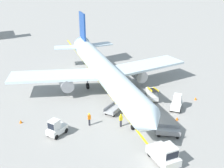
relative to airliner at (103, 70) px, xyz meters
The scene contains 14 objects.
ground_plane 11.50m from the airliner, 82.84° to the right, with size 300.00×300.00×0.00m, color gray.
taxi_line_yellow 6.81m from the airliner, 90.37° to the right, with size 0.30×80.00×0.01m, color yellow.
airliner is the anchor object (origin of this frame).
pushback_tug 18.96m from the airliner, 92.21° to the right, with size 2.01×3.66×2.20m.
baggage_tug_near_wing 12.17m from the airliner, 54.14° to the right, with size 2.60×2.63×2.10m.
baggage_tug_by_cargo_door 13.89m from the airliner, 134.60° to the right, with size 2.71×2.45×2.10m.
belt_loader_forward_hold 8.18m from the airliner, 43.45° to the right, with size 3.11×5.09×2.59m.
baggage_cart_loaded 15.17m from the airliner, 80.86° to the right, with size 3.62×2.79×0.94m.
baggage_cart_empty_trailing 7.94m from the airliner, 100.28° to the right, with size 3.52×2.90×0.94m.
ground_crew_marshaller 11.29m from the airliner, 99.96° to the right, with size 0.36×0.24×1.70m.
ground_crew_wing_walker 10.88m from the airliner, 120.47° to the right, with size 0.36×0.24×1.70m.
safety_cone_nose_left 14.53m from the airliner, 158.14° to the right, with size 0.36×0.36×0.44m, color orange.
safety_cone_nose_right 13.70m from the airliner, 66.33° to the right, with size 0.36×0.36×0.44m, color orange.
safety_cone_wingtip_left 14.36m from the airliner, 36.28° to the right, with size 0.36×0.36×0.44m, color orange.
Camera 1 is at (-15.78, -27.24, 18.32)m, focal length 45.46 mm.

